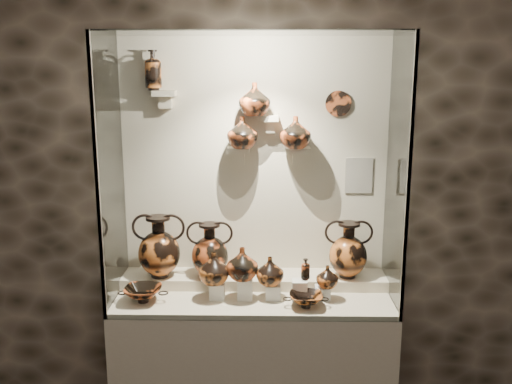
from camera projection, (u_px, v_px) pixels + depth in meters
wall_back at (254, 164)px, 3.66m from camera, size 5.00×0.02×3.20m
plinth at (254, 358)px, 3.62m from camera, size 1.70×0.60×0.80m
front_tier at (253, 297)px, 3.53m from camera, size 1.68×0.58×0.03m
rear_tier at (254, 282)px, 3.69m from camera, size 1.70×0.25×0.10m
back_panel at (254, 164)px, 3.66m from camera, size 1.70×0.03×1.60m
glass_front at (252, 183)px, 3.06m from camera, size 1.70×0.01×1.60m
glass_left at (110, 172)px, 3.37m from camera, size 0.01×0.60×1.60m
glass_right at (398, 173)px, 3.34m from camera, size 0.01×0.60×1.60m
glass_top at (253, 33)px, 3.18m from camera, size 1.70×0.60×0.01m
frame_post_left at (97, 182)px, 3.08m from camera, size 0.02×0.02×1.60m
frame_post_right at (409, 184)px, 3.05m from camera, size 0.02×0.02×1.60m
pedestal_a at (217, 290)px, 3.47m from camera, size 0.09×0.09×0.10m
pedestal_b at (245, 288)px, 3.46m from camera, size 0.09×0.09×0.13m
pedestal_c at (273, 292)px, 3.46m from camera, size 0.09×0.09×0.09m
pedestal_d at (299, 289)px, 3.46m from camera, size 0.09×0.09×0.12m
pedestal_e at (322, 293)px, 3.46m from camera, size 0.09×0.09×0.08m
bracket_ul at (165, 93)px, 3.50m from camera, size 0.14×0.12×0.04m
bracket_ca at (238, 150)px, 3.57m from camera, size 0.14×0.12×0.04m
bracket_cb at (270, 118)px, 3.52m from camera, size 0.10×0.12×0.04m
bracket_cc at (299, 150)px, 3.56m from camera, size 0.14×0.12×0.04m
amphora_left at (159, 246)px, 3.60m from camera, size 0.39×0.39×0.40m
amphora_mid at (210, 250)px, 3.61m from camera, size 0.37×0.37×0.35m
amphora_right at (348, 250)px, 3.60m from camera, size 0.37×0.37×0.36m
jug_a at (214, 268)px, 3.42m from camera, size 0.22×0.22×0.20m
jug_b at (242, 263)px, 3.41m from camera, size 0.22×0.22×0.20m
jug_c at (270, 271)px, 3.44m from camera, size 0.22×0.22×0.18m
jug_e at (327, 277)px, 3.42m from camera, size 0.14×0.14×0.14m
lekythos_small at (305, 268)px, 3.44m from camera, size 0.07×0.07×0.15m
kylix_left at (143, 293)px, 3.41m from camera, size 0.33×0.29×0.11m
kylix_right at (306, 299)px, 3.34m from camera, size 0.30×0.28×0.10m
lekythos_tall at (153, 68)px, 3.46m from camera, size 0.14×0.14×0.27m
ovoid_vase_a at (242, 132)px, 3.50m from camera, size 0.22×0.22×0.20m
ovoid_vase_b at (255, 99)px, 3.45m from camera, size 0.23×0.23×0.20m
ovoid_vase_c at (295, 132)px, 3.49m from camera, size 0.24×0.24×0.20m
wall_plate at (338, 104)px, 3.54m from camera, size 0.16×0.02×0.16m
info_placard at (359, 175)px, 3.64m from camera, size 0.17×0.01×0.23m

